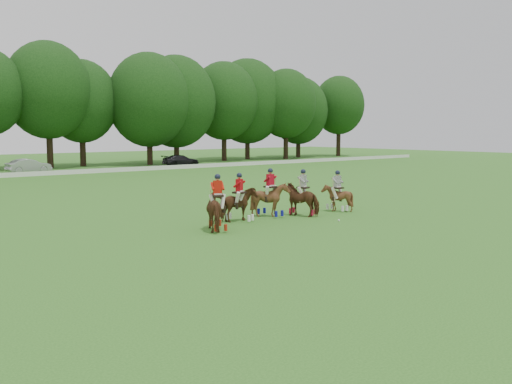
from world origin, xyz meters
TOP-DOWN VIEW (x-y plane):
  - ground at (0.00, 0.00)m, footprint 180.00×180.00m
  - boundary_rail at (0.00, 38.00)m, footprint 120.00×0.10m
  - car_mid at (2.36, 42.50)m, footprint 4.44×1.92m
  - car_right at (20.35, 42.50)m, footprint 4.71×2.36m
  - polo_red_a at (-2.33, 3.38)m, footprint 1.72×2.27m
  - polo_red_b at (-0.17, 4.64)m, footprint 2.02×1.92m
  - polo_red_c at (1.99, 4.91)m, footprint 1.48×1.64m
  - polo_stripe_a at (3.48, 4.11)m, footprint 1.55×2.14m
  - polo_stripe_b at (5.91, 4.01)m, footprint 1.19×1.33m
  - polo_ball at (3.53, 1.72)m, footprint 0.09×0.09m

SIDE VIEW (x-z plane):
  - ground at x=0.00m, z-range 0.00..0.00m
  - polo_ball at x=3.53m, z-range 0.00..0.09m
  - boundary_rail at x=0.00m, z-range 0.00..0.44m
  - car_right at x=20.35m, z-range 0.00..1.31m
  - car_mid at x=2.36m, z-range 0.00..1.42m
  - polo_stripe_b at x=5.91m, z-range -0.32..1.86m
  - polo_red_b at x=-0.17m, z-range -0.33..1.98m
  - polo_stripe_a at x=3.48m, z-range -0.32..2.03m
  - polo_red_c at x=1.99m, z-range -0.33..2.09m
  - polo_red_a at x=-2.33m, z-range -0.32..2.11m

